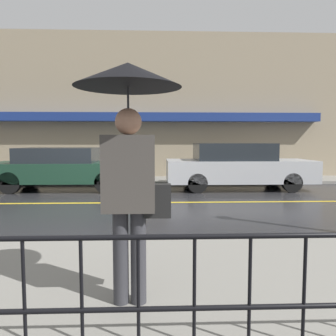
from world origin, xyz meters
name	(u,v)px	position (x,y,z in m)	size (l,w,h in m)	color
ground_plane	(95,203)	(0.00, 0.00, 0.00)	(80.00, 80.00, 0.00)	#262628
sidewalk_near	(5,289)	(0.00, -5.08, 0.05)	(28.00, 3.11, 0.11)	gray
sidewalk_far	(116,180)	(0.00, 4.52, 0.05)	(28.00, 1.99, 0.11)	gray
lane_marking	(95,203)	(0.00, 0.00, 0.00)	(25.20, 0.12, 0.01)	gold
building_storefront	(118,107)	(0.00, 5.63, 3.05)	(28.00, 0.85, 6.16)	gray
pedestrian	(129,126)	(1.34, -5.52, 1.73)	(0.94, 0.94, 2.16)	#333338
car_dark_green	(63,168)	(-1.47, 2.39, 0.72)	(4.69, 1.77, 1.39)	#193828
car_silver	(237,166)	(4.30, 2.39, 0.77)	(4.80, 1.85, 1.53)	#B2B5BA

